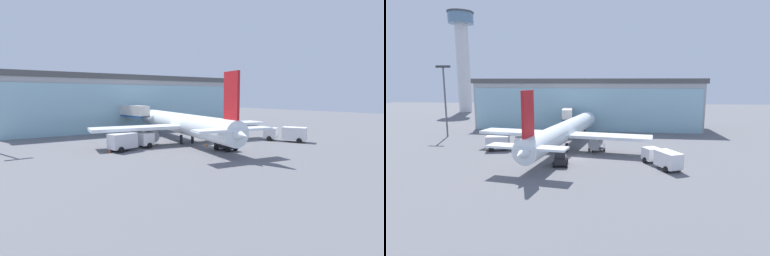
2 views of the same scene
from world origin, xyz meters
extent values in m
plane|color=slate|center=(0.00, 0.00, 0.00)|extent=(240.00, 240.00, 0.00)
cube|color=#A7A7A7|center=(0.00, 34.37, 5.96)|extent=(58.46, 17.63, 11.92)
cube|color=#94C1CF|center=(-0.32, 26.58, 5.37)|extent=(56.70, 2.61, 10.73)
cube|color=#4E4E4E|center=(0.00, 34.37, 12.52)|extent=(59.63, 17.98, 1.20)
cube|color=beige|center=(-4.22, 25.10, 4.92)|extent=(3.37, 14.41, 2.40)
cube|color=#194799|center=(-4.22, 25.10, 3.87)|extent=(3.42, 14.41, 0.30)
cylinder|color=#4C4C51|center=(-4.66, 30.43, 1.86)|extent=(0.70, 0.70, 3.72)
cylinder|color=white|center=(-2.45, 6.83, 3.37)|extent=(9.81, 35.81, 3.54)
cone|color=white|center=(0.71, 24.42, 3.37)|extent=(4.02, 3.58, 3.54)
cone|color=white|center=(-5.61, -10.77, 3.37)|extent=(3.84, 4.50, 3.19)
cube|color=white|center=(-2.77, 5.07, 3.02)|extent=(31.79, 9.72, 0.50)
cube|color=white|center=(-5.44, -9.78, 3.90)|extent=(11.25, 4.31, 0.30)
cube|color=red|center=(-5.35, -9.29, 8.24)|extent=(0.92, 3.21, 6.20)
cylinder|color=gray|center=(-8.58, 6.62, 1.67)|extent=(2.63, 3.52, 2.10)
cylinder|color=gray|center=(3.22, 4.50, 1.67)|extent=(2.63, 3.52, 2.10)
cylinder|color=black|center=(-3.99, 4.27, 0.80)|extent=(0.50, 0.50, 1.60)
cylinder|color=black|center=(-1.90, 3.89, 0.80)|extent=(0.50, 0.50, 1.60)
cylinder|color=black|center=(0.18, 21.46, 0.80)|extent=(0.40, 0.40, 1.60)
cube|color=silver|center=(-10.44, 4.99, 1.40)|extent=(2.57, 2.57, 1.90)
cube|color=silver|center=(-14.57, 4.21, 1.55)|extent=(4.34, 2.90, 2.20)
cylinder|color=black|center=(-10.64, 6.07, 0.45)|extent=(0.94, 0.46, 0.90)
cylinder|color=black|center=(-10.24, 3.91, 0.45)|extent=(0.94, 0.46, 0.90)
cylinder|color=black|center=(-15.76, 5.11, 0.45)|extent=(0.94, 0.46, 0.90)
cylinder|color=black|center=(-15.35, 2.95, 0.45)|extent=(0.94, 0.46, 0.90)
cube|color=silver|center=(11.98, -1.73, 1.40)|extent=(2.93, 2.93, 1.90)
cube|color=white|center=(13.79, -5.52, 1.55)|extent=(3.71, 4.56, 2.20)
cylinder|color=black|center=(10.98, -2.20, 0.45)|extent=(0.66, 0.94, 0.90)
cylinder|color=black|center=(12.97, -1.26, 0.45)|extent=(0.66, 0.94, 0.90)
cylinder|color=black|center=(13.22, -6.90, 0.45)|extent=(0.66, 0.94, 0.90)
cylinder|color=black|center=(15.21, -5.95, 0.45)|extent=(0.66, 0.94, 0.90)
cube|color=slate|center=(3.39, 5.02, 0.52)|extent=(3.22, 2.78, 0.16)
cylinder|color=black|center=(4.00, 6.20, 0.22)|extent=(0.44, 0.32, 0.44)
cylinder|color=slate|center=(4.00, 6.20, 1.05)|extent=(0.08, 0.08, 0.90)
cylinder|color=black|center=(4.72, 4.95, 0.22)|extent=(0.44, 0.32, 0.44)
cylinder|color=slate|center=(4.72, 4.95, 1.05)|extent=(0.08, 0.08, 0.90)
cylinder|color=black|center=(2.06, 5.09, 0.22)|extent=(0.44, 0.32, 0.44)
cylinder|color=slate|center=(2.06, 5.09, 1.05)|extent=(0.08, 0.08, 0.90)
cylinder|color=black|center=(2.77, 3.84, 0.22)|extent=(0.44, 0.32, 0.44)
cylinder|color=slate|center=(2.77, 3.84, 1.05)|extent=(0.08, 0.08, 0.90)
cube|color=black|center=(-1.77, -4.49, 0.85)|extent=(2.08, 3.35, 0.90)
cube|color=#26262B|center=(-1.71, -5.12, 1.80)|extent=(1.48, 1.12, 1.00)
cylinder|color=black|center=(-2.77, -3.45, 0.40)|extent=(0.42, 0.83, 0.80)
cylinder|color=black|center=(-0.98, -3.29, 0.40)|extent=(0.42, 0.83, 0.80)
cylinder|color=black|center=(-2.57, -5.68, 0.40)|extent=(0.42, 0.83, 0.80)
cylinder|color=black|center=(-0.78, -5.52, 0.40)|extent=(0.42, 0.83, 0.80)
cone|color=orange|center=(-1.87, -0.05, 0.28)|extent=(0.36, 0.36, 0.55)
cone|color=orange|center=(-16.68, 4.08, 0.28)|extent=(0.36, 0.36, 0.55)
camera|label=1|loc=(-32.20, -37.46, 8.21)|focal=28.00mm
camera|label=2|loc=(4.61, -47.63, 12.53)|focal=28.00mm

